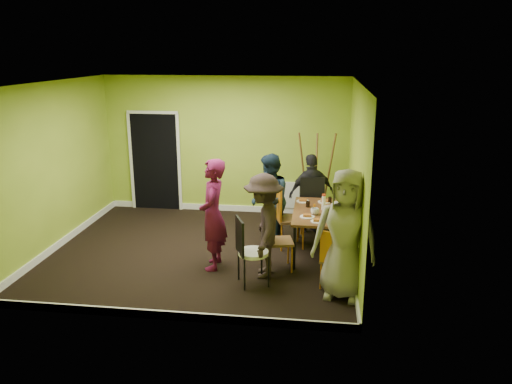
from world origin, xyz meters
TOP-DOWN VIEW (x-y plane):
  - ground at (0.00, 0.00)m, footprint 5.00×5.00m
  - room_walls at (-0.02, 0.04)m, footprint 5.04×4.54m
  - dining_table at (1.98, 0.17)m, footprint 0.90×1.50m
  - chair_left_far at (1.38, 0.39)m, footprint 0.55×0.55m
  - chair_left_near at (1.28, -0.54)m, footprint 0.48×0.48m
  - chair_back_end at (1.82, 1.05)m, footprint 0.49×0.56m
  - chair_front_end at (2.18, -1.11)m, footprint 0.46×0.47m
  - chair_bentwood at (0.96, -1.11)m, footprint 0.52×0.51m
  - easel at (1.87, 1.73)m, footprint 0.72×0.68m
  - plate_near_left at (1.67, 0.64)m, footprint 0.23×0.23m
  - plate_near_right at (1.76, -0.18)m, footprint 0.23×0.23m
  - plate_far_back at (2.03, 0.65)m, footprint 0.22×0.22m
  - plate_far_front at (1.93, -0.39)m, footprint 0.22×0.22m
  - plate_wall_back at (2.28, 0.30)m, footprint 0.21×0.21m
  - plate_wall_front at (2.15, 0.04)m, footprint 0.24×0.24m
  - thermos at (2.02, 0.22)m, footprint 0.06×0.06m
  - blue_bottle at (2.28, -0.22)m, footprint 0.08×0.08m
  - orange_bottle at (1.87, 0.28)m, footprint 0.04×0.04m
  - glass_mid at (1.76, 0.34)m, footprint 0.07×0.07m
  - glass_back at (2.13, 0.64)m, footprint 0.06×0.06m
  - glass_front at (2.08, -0.32)m, footprint 0.07×0.07m
  - cup_a at (1.88, -0.04)m, footprint 0.13×0.13m
  - cup_b at (2.20, 0.22)m, footprint 0.11×0.11m
  - person_standing at (0.34, -0.59)m, footprint 0.46×0.66m
  - person_left_far at (1.10, 0.52)m, footprint 0.79×0.91m
  - person_left_near at (1.14, -0.78)m, footprint 0.68×1.07m
  - person_back_end at (1.80, 1.23)m, footprint 0.94×0.68m
  - person_front_end at (2.30, -1.30)m, footprint 0.98×0.75m

SIDE VIEW (x-z plane):
  - ground at x=0.00m, z-range 0.00..0.00m
  - chair_front_end at x=2.18m, z-range 0.06..0.95m
  - chair_left_near at x=1.28m, z-range 0.06..1.03m
  - chair_bentwood at x=0.96m, z-range 0.05..1.07m
  - chair_left_far at x=1.38m, z-range 0.07..1.14m
  - dining_table at x=1.98m, z-range 0.32..1.07m
  - person_back_end at x=1.80m, z-range 0.00..1.48m
  - plate_near_left at x=1.67m, z-range 0.75..0.76m
  - plate_near_right at x=1.76m, z-range 0.75..0.76m
  - plate_far_back at x=2.03m, z-range 0.75..0.76m
  - plate_far_front at x=1.93m, z-range 0.75..0.76m
  - plate_wall_back at x=2.28m, z-range 0.75..0.76m
  - plate_wall_front at x=2.15m, z-range 0.75..0.76m
  - chair_back_end at x=1.82m, z-range 0.22..1.30m
  - orange_bottle at x=1.87m, z-range 0.75..0.83m
  - person_left_near at x=1.14m, z-range 0.00..1.58m
  - person_left_far at x=1.10m, z-range 0.00..1.59m
  - glass_mid at x=1.76m, z-range 0.75..0.85m
  - glass_front at x=2.08m, z-range 0.75..0.85m
  - cup_b at x=2.20m, z-range 0.75..0.85m
  - glass_back at x=2.13m, z-range 0.75..0.85m
  - cup_a at x=1.88m, z-range 0.75..0.85m
  - blue_bottle at x=2.28m, z-range 0.75..0.97m
  - person_standing at x=0.34m, z-range 0.00..1.73m
  - thermos at x=2.02m, z-range 0.75..0.99m
  - easel at x=1.87m, z-range -0.01..1.79m
  - person_front_end at x=2.30m, z-range 0.00..1.80m
  - room_walls at x=-0.02m, z-range -0.42..2.40m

